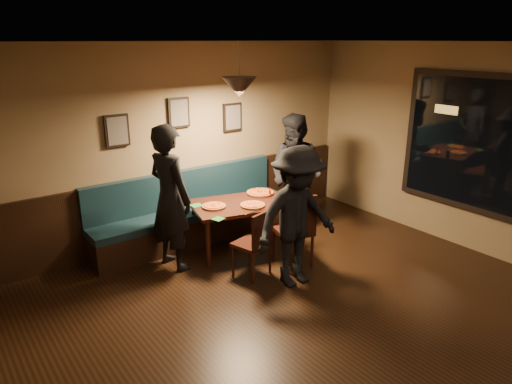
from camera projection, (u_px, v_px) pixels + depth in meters
floor at (362, 353)px, 4.37m from camera, size 7.00×7.00×0.00m
ceiling at (388, 43)px, 3.48m from camera, size 7.00×7.00×0.00m
wall_back at (179, 144)px, 6.58m from camera, size 6.00×0.00×6.00m
wainscot at (183, 204)px, 6.85m from camera, size 5.88×0.06×1.00m
booth_bench at (192, 209)px, 6.64m from camera, size 3.00×0.60×1.00m
window_frame at (493, 147)px, 5.96m from camera, size 0.06×2.56×1.86m
window_glass at (492, 147)px, 5.94m from camera, size 0.00×2.40×2.40m
picture_left at (117, 131)px, 5.95m from camera, size 0.32×0.04×0.42m
picture_center at (179, 113)px, 6.42m from camera, size 0.32×0.04×0.42m
picture_right at (232, 117)px, 6.98m from camera, size 0.32×0.04×0.42m
pendant_lamp at (239, 87)px, 5.80m from camera, size 0.44×0.44×0.25m
dining_table at (241, 227)px, 6.40m from camera, size 1.48×1.15×0.70m
chair_near_left at (252, 242)px, 5.70m from camera, size 0.47×0.47×0.87m
chair_near_right at (293, 229)px, 5.95m from camera, size 0.55×0.55×0.99m
diner_left at (170, 198)px, 5.76m from camera, size 0.56×0.75×1.88m
diner_right at (296, 174)px, 6.92m from camera, size 0.94×1.05×1.80m
diner_front at (297, 217)px, 5.37m from camera, size 1.13×0.69×1.70m
pizza_a at (214, 206)px, 6.12m from camera, size 0.34×0.34×0.04m
pizza_b at (253, 205)px, 6.16m from camera, size 0.41×0.41×0.04m
pizza_c at (260, 193)px, 6.65m from camera, size 0.44×0.44×0.04m
soda_glass at (291, 195)px, 6.36m from camera, size 0.09×0.09×0.15m
tabasco_bottle at (270, 192)px, 6.53m from camera, size 0.03×0.03×0.12m
napkin_a at (196, 205)px, 6.19m from camera, size 0.15×0.15×0.01m
napkin_b at (218, 219)px, 5.73m from camera, size 0.16×0.16×0.01m
cutlery_set at (255, 212)px, 5.96m from camera, size 0.18×0.03×0.00m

